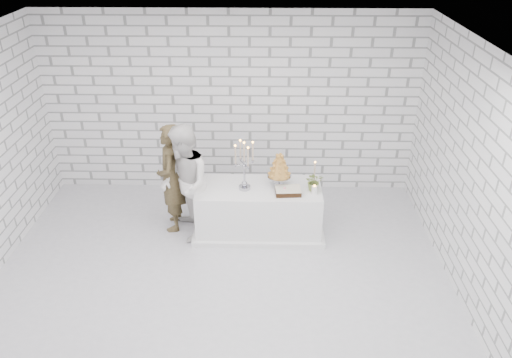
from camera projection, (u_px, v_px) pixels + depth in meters
name	position (u px, v px, depth m)	size (l,w,h in m)	color
ground	(221.00, 279.00, 6.54)	(6.00, 5.00, 0.01)	silver
ceiling	(211.00, 51.00, 5.11)	(6.00, 5.00, 0.01)	white
wall_back	(231.00, 105.00, 8.02)	(6.00, 0.01, 3.00)	white
wall_front	(186.00, 343.00, 3.63)	(6.00, 0.01, 3.00)	white
wall_right	(474.00, 181.00, 5.77)	(0.01, 5.00, 3.00)	white
cake_table	(259.00, 209.00, 7.35)	(1.80, 0.80, 0.75)	white
groom	(171.00, 178.00, 7.25)	(0.61, 0.40, 1.66)	#44371E
bride	(185.00, 184.00, 7.02)	(0.84, 0.66, 1.73)	white
candelabra	(244.00, 166.00, 6.95)	(0.30, 0.30, 0.74)	#9D9DA7
croquembouche	(279.00, 169.00, 7.08)	(0.35, 0.35, 0.54)	#9C682A
chocolate_cake	(288.00, 191.00, 7.00)	(0.35, 0.25, 0.08)	black
pillar_candle	(314.00, 190.00, 6.98)	(0.08, 0.08, 0.12)	white
extra_taper	(315.00, 173.00, 7.23)	(0.06, 0.06, 0.32)	#C2A98D
flowers	(314.00, 181.00, 7.03)	(0.25, 0.22, 0.28)	#466030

